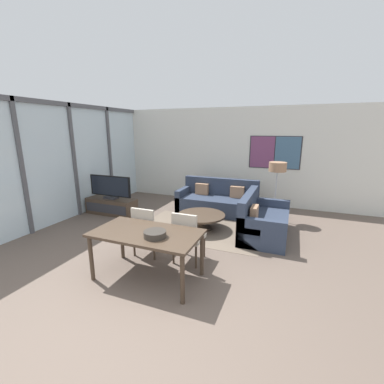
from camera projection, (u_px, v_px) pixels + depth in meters
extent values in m
plane|color=brown|center=(128.00, 316.00, 3.08)|extent=(24.00, 24.00, 0.00)
cube|color=silver|center=(233.00, 156.00, 7.62)|extent=(7.91, 0.06, 2.80)
cube|color=#2D2D33|center=(275.00, 152.00, 7.13)|extent=(1.38, 0.01, 0.90)
cube|color=#753D66|center=(262.00, 152.00, 7.24)|extent=(0.65, 0.02, 0.86)
cube|color=#426684|center=(287.00, 153.00, 7.00)|extent=(0.65, 0.02, 0.86)
cube|color=silver|center=(73.00, 161.00, 6.43)|extent=(0.02, 5.40, 2.80)
cube|color=#515156|center=(68.00, 105.00, 6.10)|extent=(0.07, 5.40, 0.10)
cube|color=#515156|center=(22.00, 169.00, 5.20)|extent=(0.07, 0.08, 2.80)
cube|color=#515156|center=(74.00, 161.00, 6.42)|extent=(0.07, 0.08, 2.80)
cube|color=#515156|center=(110.00, 156.00, 7.64)|extent=(0.07, 0.08, 2.80)
cube|color=#706051|center=(201.00, 228.00, 5.77)|extent=(2.75, 1.76, 0.01)
cube|color=#423326|center=(112.00, 206.00, 6.76)|extent=(1.34, 0.47, 0.41)
cube|color=#2D2D33|center=(106.00, 209.00, 6.55)|extent=(1.23, 0.01, 0.23)
cube|color=#2D2D33|center=(111.00, 198.00, 6.71)|extent=(0.36, 0.20, 0.05)
cube|color=#2D2D33|center=(111.00, 195.00, 6.69)|extent=(0.06, 0.03, 0.08)
cube|color=black|center=(110.00, 186.00, 6.63)|extent=(1.23, 0.04, 0.54)
cube|color=black|center=(110.00, 186.00, 6.61)|extent=(1.14, 0.01, 0.48)
cube|color=#2D384C|center=(217.00, 205.00, 6.83)|extent=(2.07, 0.89, 0.42)
cube|color=#2D384C|center=(221.00, 194.00, 7.11)|extent=(2.07, 0.16, 0.88)
cube|color=#2D384C|center=(184.00, 198.00, 7.16)|extent=(0.14, 0.89, 0.60)
cube|color=#2D384C|center=(254.00, 206.00, 6.46)|extent=(0.14, 0.89, 0.60)
cube|color=#9E7556|center=(202.00, 189.00, 7.09)|extent=(0.36, 0.12, 0.30)
cube|color=#9E7556|center=(237.00, 192.00, 6.74)|extent=(0.36, 0.12, 0.30)
cube|color=#2D384C|center=(265.00, 226.00, 5.38)|extent=(0.89, 1.64, 0.42)
cube|color=#2D384C|center=(248.00, 213.00, 5.46)|extent=(0.16, 1.64, 0.88)
cube|color=#2D384C|center=(261.00, 235.00, 4.68)|extent=(0.89, 0.14, 0.60)
cube|color=#2D384C|center=(269.00, 211.00, 6.04)|extent=(0.89, 0.14, 0.60)
cube|color=#9E7556|center=(254.00, 214.00, 5.03)|extent=(0.12, 0.36, 0.30)
cylinder|color=#423326|center=(201.00, 228.00, 5.77)|extent=(0.47, 0.47, 0.03)
cylinder|color=#423326|center=(201.00, 222.00, 5.74)|extent=(0.19, 0.19, 0.30)
cylinder|color=#423326|center=(201.00, 215.00, 5.70)|extent=(1.05, 1.05, 0.04)
cube|color=#423326|center=(146.00, 233.00, 3.72)|extent=(1.58, 0.85, 0.04)
cylinder|color=#423326|center=(91.00, 258.00, 3.74)|extent=(0.06, 0.06, 0.69)
cylinder|color=#423326|center=(182.00, 279.00, 3.22)|extent=(0.06, 0.06, 0.69)
cylinder|color=#423326|center=(122.00, 239.00, 4.40)|extent=(0.06, 0.06, 0.69)
cylinder|color=#423326|center=(202.00, 254.00, 3.87)|extent=(0.06, 0.06, 0.69)
cube|color=#B2A899|center=(150.00, 231.00, 4.56)|extent=(0.46, 0.46, 0.06)
cube|color=#B2A899|center=(143.00, 222.00, 4.31)|extent=(0.42, 0.05, 0.45)
cylinder|color=#423326|center=(134.00, 246.00, 4.50)|extent=(0.04, 0.04, 0.38)
cylinder|color=#423326|center=(154.00, 249.00, 4.36)|extent=(0.04, 0.04, 0.38)
cylinder|color=#423326|center=(146.00, 237.00, 4.86)|extent=(0.04, 0.04, 0.38)
cylinder|color=#423326|center=(165.00, 240.00, 4.72)|extent=(0.04, 0.04, 0.38)
cube|color=#B2A899|center=(189.00, 238.00, 4.29)|extent=(0.46, 0.46, 0.06)
cube|color=#B2A899|center=(184.00, 228.00, 4.05)|extent=(0.42, 0.05, 0.45)
cylinder|color=#423326|center=(173.00, 253.00, 4.24)|extent=(0.04, 0.04, 0.38)
cylinder|color=#423326|center=(196.00, 257.00, 4.10)|extent=(0.04, 0.04, 0.38)
cylinder|color=#423326|center=(183.00, 243.00, 4.60)|extent=(0.04, 0.04, 0.38)
cylinder|color=#423326|center=(204.00, 247.00, 4.46)|extent=(0.04, 0.04, 0.38)
cylinder|color=#332D28|center=(155.00, 234.00, 3.53)|extent=(0.31, 0.31, 0.09)
torus|color=#332D28|center=(155.00, 232.00, 3.52)|extent=(0.31, 0.31, 0.02)
cylinder|color=#2D2D33|center=(273.00, 219.00, 6.35)|extent=(0.28, 0.28, 0.02)
cylinder|color=#B7B7BC|center=(275.00, 196.00, 6.21)|extent=(0.03, 0.03, 1.18)
cylinder|color=#9E7556|center=(278.00, 167.00, 6.04)|extent=(0.41, 0.41, 0.22)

